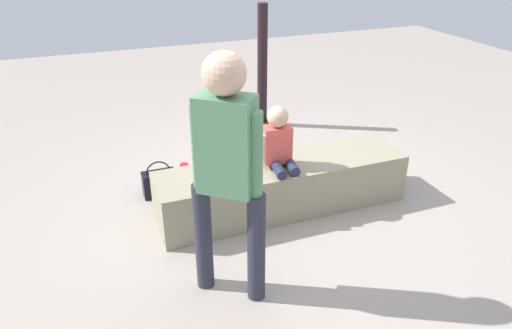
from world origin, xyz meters
TOP-DOWN VIEW (x-y plane):
  - ground_plane at (0.00, 0.00)m, footprint 12.00×12.00m
  - concrete_ledge at (0.00, 0.00)m, footprint 2.01×0.49m
  - child_seated at (-0.05, -0.02)m, footprint 0.28×0.33m
  - adult_standing at (-0.70, -0.78)m, footprint 0.37×0.34m
  - cake_plate at (-0.30, 0.06)m, footprint 0.22×0.22m
  - gift_bag at (-0.09, 1.34)m, footprint 0.23×0.10m
  - railing_post at (0.52, 1.75)m, footprint 0.36×0.36m
  - water_bottle_near_gift at (-0.44, 0.95)m, footprint 0.07×0.07m
  - water_bottle_far_side at (0.13, 0.94)m, footprint 0.06×0.06m
  - party_cup_red at (-0.60, 0.87)m, footprint 0.08×0.08m
  - cake_box_white at (0.08, 0.51)m, footprint 0.38×0.40m
  - handbag_black_leather at (-0.89, 0.57)m, footprint 0.28×0.14m

SIDE VIEW (x-z plane):
  - ground_plane at x=0.00m, z-range 0.00..0.00m
  - party_cup_red at x=-0.60m, z-range 0.00..0.10m
  - cake_box_white at x=0.08m, z-range 0.00..0.12m
  - water_bottle_near_gift at x=-0.44m, z-range -0.01..0.18m
  - water_bottle_far_side at x=0.13m, z-range -0.01..0.19m
  - handbag_black_leather at x=-0.89m, z-range -0.05..0.27m
  - gift_bag at x=-0.09m, z-range -0.02..0.33m
  - concrete_ledge at x=0.00m, z-range 0.00..0.40m
  - cake_plate at x=-0.30m, z-range 0.39..0.45m
  - railing_post at x=0.52m, z-range -0.15..1.20m
  - child_seated at x=-0.05m, z-range 0.37..0.86m
  - adult_standing at x=-0.70m, z-range 0.16..1.68m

